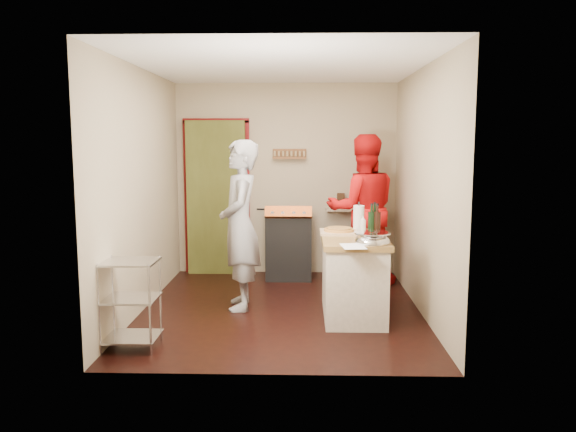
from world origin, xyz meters
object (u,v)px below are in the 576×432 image
object	(u,v)px
island	(354,274)
person_red	(363,209)
stove	(289,245)
wire_shelving	(130,300)
person_stripe	(240,225)

from	to	relation	value
island	person_red	world-z (taller)	person_red
stove	island	size ratio (longest dim) A/B	0.80
wire_shelving	person_stripe	size ratio (longest dim) A/B	0.44
stove	person_red	bearing A→B (deg)	-13.22
stove	person_stripe	distance (m)	1.54
island	person_red	xyz separation A→B (m)	(0.23, 1.42, 0.50)
wire_shelving	island	world-z (taller)	island
person_red	stove	bearing A→B (deg)	-18.34
stove	wire_shelving	world-z (taller)	stove
wire_shelving	island	xyz separation A→B (m)	(2.05, 0.98, 0.01)
person_red	island	bearing A→B (deg)	75.60
stove	person_red	xyz separation A→B (m)	(0.95, -0.22, 0.51)
stove	wire_shelving	size ratio (longest dim) A/B	1.26
person_stripe	person_red	xyz separation A→B (m)	(1.45, 1.16, 0.04)
person_stripe	person_red	world-z (taller)	person_red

